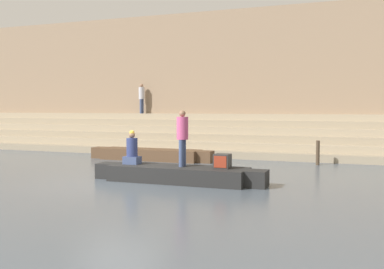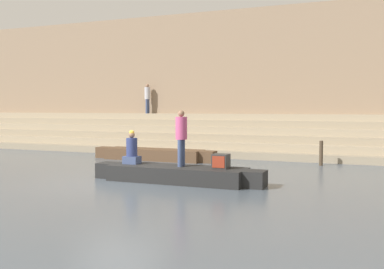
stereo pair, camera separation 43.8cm
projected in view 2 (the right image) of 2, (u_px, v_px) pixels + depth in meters
The scene contains 10 objects.
ground_plane at pixel (117, 183), 13.48m from camera, with size 120.00×120.00×0.00m, color #4C5660.
ghat_steps at pixel (222, 139), 22.42m from camera, with size 36.00×3.86×1.93m.
back_wall at pixel (234, 82), 24.08m from camera, with size 34.20×1.28×7.36m.
rowboat_main at pixel (177, 174), 13.56m from camera, with size 5.43×1.34×0.48m.
person_standing at pixel (181, 134), 13.49m from camera, with size 0.35×0.35×1.69m.
person_rowing at pixel (132, 150), 14.17m from camera, with size 0.49×0.38×1.06m.
tv_set at pixel (221, 161), 13.09m from camera, with size 0.45×0.45×0.42m.
moored_boat_shore at pixel (154, 154), 19.33m from camera, with size 5.60×1.06×0.48m.
mooring_post at pixel (321, 153), 17.47m from camera, with size 0.14×0.14×0.96m, color #473828.
person_on_steps at pixel (147, 96), 25.09m from camera, with size 0.33×0.33×1.65m.
Camera 2 is at (7.19, -11.49, 2.24)m, focal length 42.00 mm.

